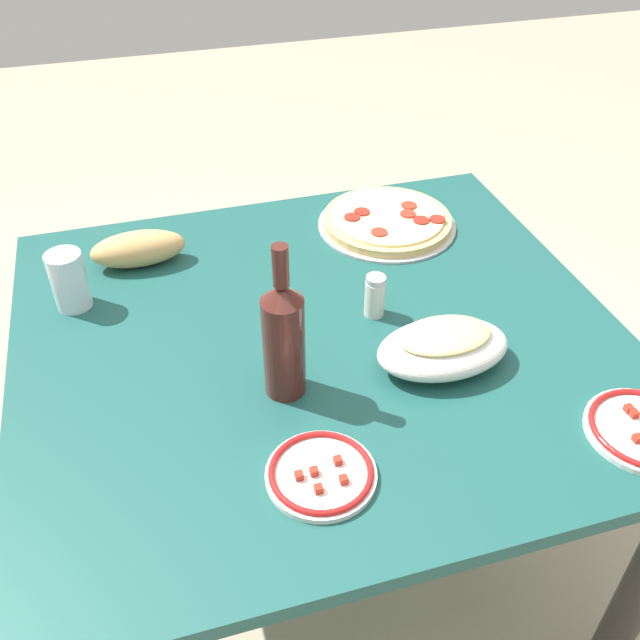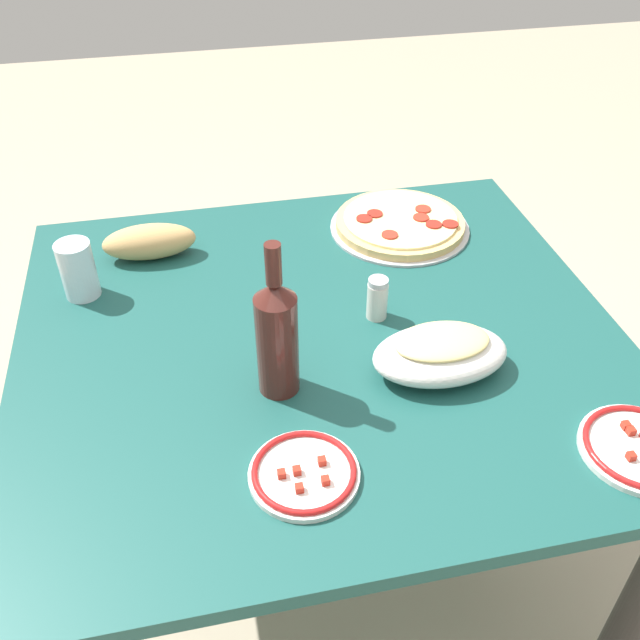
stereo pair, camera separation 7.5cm
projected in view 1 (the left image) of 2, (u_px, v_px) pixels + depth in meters
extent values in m
plane|color=tan|center=(320.00, 552.00, 1.76)|extent=(8.00, 8.00, 0.00)
cube|color=#194C47|center=(320.00, 338.00, 1.32)|extent=(1.12, 1.03, 0.03)
cylinder|color=#33302D|center=(444.00, 305.00, 1.99)|extent=(0.07, 0.07, 0.70)
cylinder|color=#33302D|center=(82.00, 372.00, 1.78)|extent=(0.07, 0.07, 0.70)
cylinder|color=#B7B7BC|center=(387.00, 225.00, 1.61)|extent=(0.32, 0.32, 0.01)
cylinder|color=#DBB26B|center=(387.00, 220.00, 1.60)|extent=(0.29, 0.29, 0.02)
cylinder|color=beige|center=(387.00, 216.00, 1.59)|extent=(0.26, 0.26, 0.01)
cylinder|color=#B22D1E|center=(408.00, 214.00, 1.59)|extent=(0.04, 0.04, 0.00)
cylinder|color=maroon|center=(352.00, 217.00, 1.58)|extent=(0.04, 0.04, 0.00)
cylinder|color=maroon|center=(437.00, 219.00, 1.57)|extent=(0.04, 0.04, 0.00)
cylinder|color=maroon|center=(421.00, 220.00, 1.57)|extent=(0.04, 0.04, 0.00)
cylinder|color=#B22D1E|center=(379.00, 232.00, 1.53)|extent=(0.04, 0.04, 0.00)
cylinder|color=#B22D1E|center=(409.00, 205.00, 1.62)|extent=(0.04, 0.04, 0.00)
cylinder|color=maroon|center=(362.00, 212.00, 1.60)|extent=(0.04, 0.04, 0.00)
ellipsoid|color=white|center=(443.00, 349.00, 1.22)|extent=(0.24, 0.15, 0.07)
ellipsoid|color=#AD2819|center=(444.00, 343.00, 1.21)|extent=(0.20, 0.12, 0.03)
ellipsoid|color=#EFD684|center=(445.00, 335.00, 1.20)|extent=(0.17, 0.10, 0.02)
cylinder|color=#471E19|center=(284.00, 347.00, 1.13)|extent=(0.07, 0.07, 0.19)
cone|color=#471E19|center=(282.00, 293.00, 1.06)|extent=(0.07, 0.07, 0.03)
cylinder|color=#471E19|center=(281.00, 266.00, 1.03)|extent=(0.03, 0.03, 0.07)
cylinder|color=silver|center=(69.00, 280.00, 1.34)|extent=(0.07, 0.07, 0.12)
cylinder|color=white|center=(321.00, 475.00, 1.04)|extent=(0.17, 0.17, 0.01)
torus|color=red|center=(321.00, 471.00, 1.04)|extent=(0.16, 0.16, 0.01)
cube|color=#AD2819|center=(314.00, 472.00, 1.03)|extent=(0.01, 0.01, 0.01)
cube|color=#AD2819|center=(299.00, 476.00, 1.03)|extent=(0.01, 0.01, 0.01)
cube|color=#AD2819|center=(344.00, 480.00, 1.02)|extent=(0.01, 0.01, 0.01)
cube|color=#AD2819|center=(338.00, 461.00, 1.05)|extent=(0.01, 0.01, 0.01)
cube|color=#AD2819|center=(319.00, 489.00, 1.01)|extent=(0.01, 0.01, 0.01)
cube|color=#AD2819|center=(637.00, 438.00, 1.08)|extent=(0.01, 0.01, 0.01)
cube|color=#AD2819|center=(634.00, 414.00, 1.12)|extent=(0.01, 0.01, 0.01)
cube|color=#AD2819|center=(629.00, 408.00, 1.13)|extent=(0.01, 0.01, 0.01)
ellipsoid|color=tan|center=(138.00, 249.00, 1.46)|extent=(0.20, 0.08, 0.07)
cylinder|color=silver|center=(375.00, 298.00, 1.33)|extent=(0.04, 0.04, 0.07)
cylinder|color=#B7B7BC|center=(376.00, 280.00, 1.30)|extent=(0.04, 0.04, 0.01)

